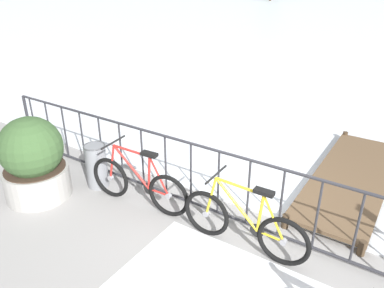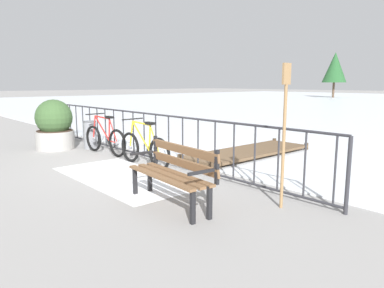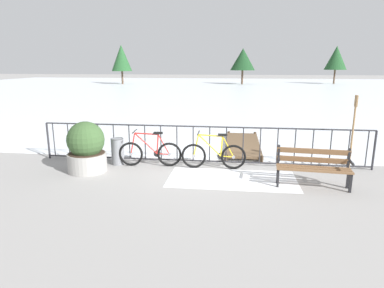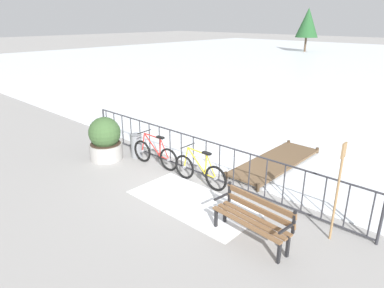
{
  "view_description": "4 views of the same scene",
  "coord_description": "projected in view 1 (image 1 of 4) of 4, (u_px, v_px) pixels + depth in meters",
  "views": [
    {
      "loc": [
        1.9,
        -3.9,
        3.26
      ],
      "look_at": [
        -0.84,
        0.26,
        0.9
      ],
      "focal_mm": 34.93,
      "sensor_mm": 36.0,
      "label": 1
    },
    {
      "loc": [
        6.57,
        -4.54,
        1.72
      ],
      "look_at": [
        1.41,
        0.0,
        0.55
      ],
      "focal_mm": 33.72,
      "sensor_mm": 36.0,
      "label": 2
    },
    {
      "loc": [
        0.9,
        -8.96,
        2.71
      ],
      "look_at": [
        -0.18,
        -0.59,
        0.7
      ],
      "focal_mm": 31.46,
      "sensor_mm": 36.0,
      "label": 3
    },
    {
      "loc": [
        5.67,
        -6.38,
        4.03
      ],
      "look_at": [
        -0.29,
        0.01,
        0.83
      ],
      "focal_mm": 32.24,
      "sensor_mm": 36.0,
      "label": 4
    }
  ],
  "objects": [
    {
      "name": "bicycle_second",
      "position": [
        243.0,
        224.0,
        4.64
      ],
      "size": [
        1.71,
        0.52,
        0.97
      ],
      "color": "black",
      "rests_on": "ground"
    },
    {
      "name": "railing_fence",
      "position": [
        233.0,
        188.0,
        5.04
      ],
      "size": [
        9.06,
        0.06,
        1.07
      ],
      "color": "#2D2D33",
      "rests_on": "ground"
    },
    {
      "name": "bicycle_near_railing",
      "position": [
        138.0,
        184.0,
        5.5
      ],
      "size": [
        1.71,
        0.52,
        0.97
      ],
      "color": "black",
      "rests_on": "ground"
    },
    {
      "name": "trash_bin",
      "position": [
        97.0,
        165.0,
        6.01
      ],
      "size": [
        0.35,
        0.35,
        0.73
      ],
      "color": "gray",
      "rests_on": "ground"
    },
    {
      "name": "wooden_dock",
      "position": [
        351.0,
        177.0,
        6.16
      ],
      "size": [
        1.1,
        3.5,
        0.2
      ],
      "color": "brown",
      "rests_on": "ground"
    },
    {
      "name": "planter_with_shrub",
      "position": [
        33.0,
        160.0,
        5.64
      ],
      "size": [
        0.98,
        0.98,
        1.3
      ],
      "color": "#9E9B96",
      "rests_on": "ground"
    },
    {
      "name": "ground_plane",
      "position": [
        231.0,
        222.0,
        5.28
      ],
      "size": [
        160.0,
        160.0,
        0.0
      ],
      "primitive_type": "plane",
      "color": "gray"
    }
  ]
}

